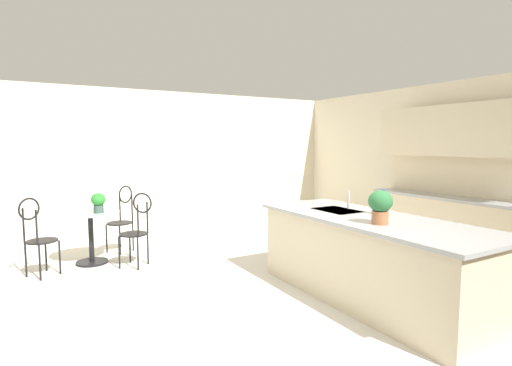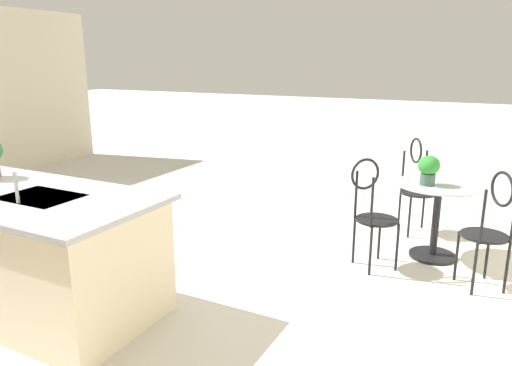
{
  "view_description": "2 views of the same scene",
  "coord_description": "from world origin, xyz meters",
  "px_view_note": "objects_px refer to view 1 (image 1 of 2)",
  "views": [
    {
      "loc": [
        3.37,
        -2.37,
        1.72
      ],
      "look_at": [
        -1.35,
        0.37,
        1.17
      ],
      "focal_mm": 28.23,
      "sensor_mm": 36.0,
      "label": 1
    },
    {
      "loc": [
        -3.13,
        3.06,
        1.88
      ],
      "look_at": [
        -1.6,
        0.1,
        1.01
      ],
      "focal_mm": 33.46,
      "sensor_mm": 36.0,
      "label": 2
    }
  ],
  "objects_px": {
    "potted_plant_counter_near": "(380,205)",
    "bistro_table": "(91,233)",
    "chair_by_island": "(37,233)",
    "chair_near_window": "(137,226)",
    "chair_toward_desk": "(122,215)",
    "potted_plant_on_table": "(98,201)",
    "vase_on_counter": "(383,205)"
  },
  "relations": [
    {
      "from": "potted_plant_counter_near",
      "to": "bistro_table",
      "type": "bearing_deg",
      "value": -145.66
    },
    {
      "from": "chair_by_island",
      "to": "chair_near_window",
      "type": "bearing_deg",
      "value": 80.86
    },
    {
      "from": "chair_by_island",
      "to": "chair_toward_desk",
      "type": "height_order",
      "value": "same"
    },
    {
      "from": "chair_near_window",
      "to": "potted_plant_on_table",
      "type": "height_order",
      "value": "chair_near_window"
    },
    {
      "from": "chair_near_window",
      "to": "vase_on_counter",
      "type": "distance_m",
      "value": 3.27
    },
    {
      "from": "bistro_table",
      "to": "chair_near_window",
      "type": "height_order",
      "value": "chair_near_window"
    },
    {
      "from": "vase_on_counter",
      "to": "chair_toward_desk",
      "type": "bearing_deg",
      "value": -147.75
    },
    {
      "from": "chair_near_window",
      "to": "chair_by_island",
      "type": "xyz_separation_m",
      "value": [
        -0.19,
        -1.21,
        0.0
      ]
    },
    {
      "from": "potted_plant_on_table",
      "to": "potted_plant_counter_near",
      "type": "height_order",
      "value": "potted_plant_counter_near"
    },
    {
      "from": "chair_near_window",
      "to": "chair_by_island",
      "type": "relative_size",
      "value": 1.0
    },
    {
      "from": "bistro_table",
      "to": "chair_toward_desk",
      "type": "bearing_deg",
      "value": 131.49
    },
    {
      "from": "bistro_table",
      "to": "chair_near_window",
      "type": "distance_m",
      "value": 0.74
    },
    {
      "from": "chair_by_island",
      "to": "vase_on_counter",
      "type": "relative_size",
      "value": 3.62
    },
    {
      "from": "bistro_table",
      "to": "potted_plant_counter_near",
      "type": "height_order",
      "value": "potted_plant_counter_near"
    },
    {
      "from": "chair_near_window",
      "to": "chair_toward_desk",
      "type": "relative_size",
      "value": 1.0
    },
    {
      "from": "chair_by_island",
      "to": "vase_on_counter",
      "type": "height_order",
      "value": "vase_on_counter"
    },
    {
      "from": "bistro_table",
      "to": "chair_near_window",
      "type": "bearing_deg",
      "value": 47.1
    },
    {
      "from": "potted_plant_on_table",
      "to": "vase_on_counter",
      "type": "xyz_separation_m",
      "value": [
        2.83,
        2.57,
        0.13
      ]
    },
    {
      "from": "chair_by_island",
      "to": "bistro_table",
      "type": "bearing_deg",
      "value": 113.94
    },
    {
      "from": "bistro_table",
      "to": "chair_near_window",
      "type": "relative_size",
      "value": 0.77
    },
    {
      "from": "potted_plant_on_table",
      "to": "chair_by_island",
      "type": "bearing_deg",
      "value": -75.35
    },
    {
      "from": "bistro_table",
      "to": "chair_toward_desk",
      "type": "distance_m",
      "value": 0.72
    },
    {
      "from": "chair_by_island",
      "to": "chair_toward_desk",
      "type": "xyz_separation_m",
      "value": [
        -0.77,
        1.2,
        0.0
      ]
    },
    {
      "from": "potted_plant_on_table",
      "to": "vase_on_counter",
      "type": "distance_m",
      "value": 3.82
    },
    {
      "from": "chair_toward_desk",
      "to": "potted_plant_on_table",
      "type": "height_order",
      "value": "chair_toward_desk"
    },
    {
      "from": "bistro_table",
      "to": "potted_plant_on_table",
      "type": "height_order",
      "value": "potted_plant_on_table"
    },
    {
      "from": "bistro_table",
      "to": "chair_toward_desk",
      "type": "height_order",
      "value": "chair_toward_desk"
    },
    {
      "from": "chair_toward_desk",
      "to": "potted_plant_counter_near",
      "type": "distance_m",
      "value": 4.15
    },
    {
      "from": "potted_plant_counter_near",
      "to": "vase_on_counter",
      "type": "bearing_deg",
      "value": 129.11
    },
    {
      "from": "bistro_table",
      "to": "chair_by_island",
      "type": "xyz_separation_m",
      "value": [
        0.3,
        -0.67,
        0.13
      ]
    },
    {
      "from": "bistro_table",
      "to": "chair_toward_desk",
      "type": "xyz_separation_m",
      "value": [
        -0.47,
        0.53,
        0.13
      ]
    },
    {
      "from": "potted_plant_counter_near",
      "to": "chair_by_island",
      "type": "bearing_deg",
      "value": -135.62
    }
  ]
}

